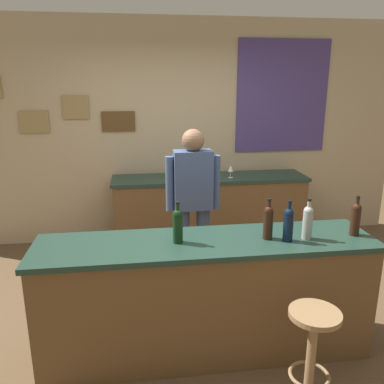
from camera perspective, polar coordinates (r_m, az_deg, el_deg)
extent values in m
plane|color=brown|center=(3.66, 0.86, -18.03)|extent=(10.00, 10.00, 0.00)
cube|color=tan|center=(5.10, -2.57, 8.57)|extent=(6.00, 0.06, 2.80)
cube|color=#997F4C|center=(5.16, -21.96, 9.42)|extent=(0.34, 0.02, 0.26)
cube|color=#997F4C|center=(5.05, -16.54, 11.73)|extent=(0.31, 0.02, 0.28)
cube|color=brown|center=(5.02, -10.65, 10.07)|extent=(0.41, 0.02, 0.24)
cube|color=#4C3D7F|center=(5.33, 13.00, 13.37)|extent=(1.20, 0.02, 1.41)
cube|color=brown|center=(3.09, 2.06, -15.31)|extent=(2.44, 0.57, 0.88)
cube|color=#1E382D|center=(2.88, 2.14, -7.43)|extent=(2.49, 0.60, 0.04)
cube|color=brown|center=(5.00, 2.55, -3.00)|extent=(2.36, 0.53, 0.86)
cube|color=#1E382D|center=(4.87, 2.62, 2.02)|extent=(2.41, 0.56, 0.04)
cylinder|color=#384766|center=(3.94, 1.59, -8.27)|extent=(0.13, 0.13, 0.86)
cylinder|color=#384766|center=(3.91, -1.33, -8.44)|extent=(0.13, 0.13, 0.86)
cube|color=#3F517A|center=(3.69, 0.15, 1.75)|extent=(0.36, 0.20, 0.56)
sphere|color=brown|center=(3.62, 0.15, 7.51)|extent=(0.21, 0.21, 0.21)
cylinder|color=#3F517A|center=(3.74, 3.49, 1.41)|extent=(0.08, 0.08, 0.52)
cylinder|color=#3F517A|center=(3.68, -3.25, 1.18)|extent=(0.08, 0.08, 0.52)
cylinder|color=olive|center=(2.81, 16.84, -22.51)|extent=(0.06, 0.06, 0.65)
torus|color=olive|center=(2.87, 16.66, -24.13)|extent=(0.26, 0.26, 0.02)
cylinder|color=olive|center=(2.62, 17.45, -16.62)|extent=(0.32, 0.32, 0.03)
cylinder|color=black|center=(2.80, -2.07, -5.45)|extent=(0.07, 0.07, 0.20)
sphere|color=black|center=(2.76, -2.09, -3.27)|extent=(0.07, 0.07, 0.07)
cylinder|color=black|center=(2.75, -2.10, -2.63)|extent=(0.03, 0.03, 0.09)
cylinder|color=black|center=(2.74, -2.11, -1.58)|extent=(0.03, 0.03, 0.02)
cylinder|color=black|center=(2.92, 10.99, -4.84)|extent=(0.07, 0.07, 0.20)
sphere|color=black|center=(2.88, 11.10, -2.74)|extent=(0.07, 0.07, 0.07)
cylinder|color=black|center=(2.87, 11.14, -2.13)|extent=(0.03, 0.03, 0.09)
cylinder|color=black|center=(2.86, 11.19, -1.12)|extent=(0.03, 0.03, 0.02)
cylinder|color=black|center=(2.91, 13.81, -5.09)|extent=(0.07, 0.07, 0.20)
sphere|color=black|center=(2.87, 13.95, -2.99)|extent=(0.07, 0.07, 0.07)
cylinder|color=black|center=(2.86, 13.99, -2.38)|extent=(0.03, 0.03, 0.09)
cylinder|color=black|center=(2.85, 14.06, -1.36)|extent=(0.03, 0.03, 0.02)
cylinder|color=#999E99|center=(2.99, 16.42, -4.74)|extent=(0.07, 0.07, 0.20)
sphere|color=#999E99|center=(2.95, 16.59, -2.69)|extent=(0.07, 0.07, 0.07)
cylinder|color=#999E99|center=(2.94, 16.64, -2.09)|extent=(0.03, 0.03, 0.09)
cylinder|color=black|center=(2.93, 16.72, -1.10)|extent=(0.03, 0.03, 0.02)
cylinder|color=black|center=(3.18, 22.63, -4.10)|extent=(0.07, 0.07, 0.20)
sphere|color=black|center=(3.14, 22.85, -2.17)|extent=(0.07, 0.07, 0.07)
cylinder|color=black|center=(3.13, 22.91, -1.60)|extent=(0.03, 0.03, 0.09)
cylinder|color=black|center=(3.12, 23.01, -0.67)|extent=(0.03, 0.03, 0.02)
cylinder|color=silver|center=(4.81, -1.76, 2.12)|extent=(0.06, 0.06, 0.00)
cylinder|color=silver|center=(4.80, -1.76, 2.59)|extent=(0.01, 0.01, 0.07)
cone|color=silver|center=(4.78, -1.77, 3.46)|extent=(0.07, 0.07, 0.08)
cylinder|color=silver|center=(4.83, 5.60, 2.12)|extent=(0.06, 0.06, 0.00)
cylinder|color=silver|center=(4.82, 5.61, 2.58)|extent=(0.01, 0.01, 0.07)
cone|color=silver|center=(4.81, 5.64, 3.45)|extent=(0.07, 0.07, 0.08)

